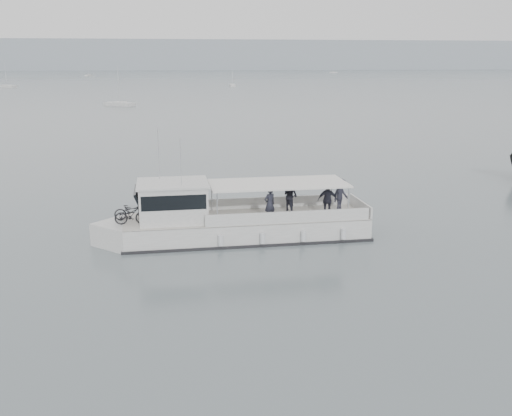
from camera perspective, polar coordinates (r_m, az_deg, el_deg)
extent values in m
plane|color=#515C5F|center=(33.00, -2.97, -1.38)|extent=(1400.00, 1400.00, 0.00)
cube|color=#939EA8|center=(591.62, -8.53, 14.87)|extent=(1400.00, 90.00, 28.00)
cube|color=silver|center=(29.87, -0.95, -2.14)|extent=(12.58, 3.59, 1.36)
cube|color=silver|center=(29.62, -13.01, -2.67)|extent=(3.39, 3.39, 1.36)
cube|color=beige|center=(29.68, -0.95, -0.88)|extent=(12.58, 3.59, 0.06)
cube|color=black|center=(29.99, -0.95, -2.90)|extent=(12.79, 3.72, 0.19)
cube|color=silver|center=(31.46, 1.98, 0.59)|extent=(8.34, 0.28, 0.63)
cube|color=silver|center=(28.42, 3.28, -0.95)|extent=(8.34, 0.28, 0.63)
cube|color=silver|center=(31.12, 10.40, 0.20)|extent=(0.17, 3.34, 0.63)
cube|color=silver|center=(29.13, -8.28, 0.57)|extent=(3.39, 2.88, 1.88)
cube|color=black|center=(29.11, -11.47, 0.74)|extent=(0.64, 2.62, 1.21)
cube|color=black|center=(29.06, -8.30, 1.17)|extent=(3.19, 2.92, 0.73)
cube|color=silver|center=(28.91, -8.35, 2.48)|extent=(3.61, 3.10, 0.10)
cube|color=white|center=(29.57, 2.23, 2.48)|extent=(7.15, 3.27, 0.08)
cylinder|color=silver|center=(27.86, -3.90, -0.12)|extent=(0.06, 0.06, 1.72)
cylinder|color=silver|center=(30.68, -4.46, 1.24)|extent=(0.06, 0.06, 1.72)
cylinder|color=silver|center=(29.26, 9.21, 0.44)|extent=(0.06, 0.06, 1.72)
cylinder|color=silver|center=(31.96, 7.54, 1.70)|extent=(0.06, 0.06, 1.72)
cylinder|color=silver|center=(29.59, -9.71, 5.37)|extent=(0.03, 0.03, 2.71)
cylinder|color=silver|center=(27.99, -7.54, 4.50)|extent=(0.03, 0.03, 2.29)
cylinder|color=silver|center=(27.93, -3.55, -3.25)|extent=(0.26, 0.26, 0.52)
cylinder|color=silver|center=(28.21, 0.67, -3.04)|extent=(0.26, 0.26, 0.52)
cylinder|color=silver|center=(28.64, 4.78, -2.82)|extent=(0.26, 0.26, 0.52)
cylinder|color=silver|center=(29.22, 8.75, -2.59)|extent=(0.26, 0.26, 0.52)
imported|color=black|center=(29.69, -12.29, -0.28)|extent=(1.80, 0.66, 0.94)
imported|color=black|center=(28.87, -12.36, -0.65)|extent=(1.66, 0.50, 0.99)
imported|color=#262733|center=(28.74, 1.38, 0.40)|extent=(0.76, 0.66, 1.75)
imported|color=#262733|center=(30.63, 3.46, 1.27)|extent=(1.02, 1.07, 1.75)
imported|color=#262733|center=(29.78, 7.18, 0.79)|extent=(1.09, 0.62, 1.75)
imported|color=#262733|center=(31.05, 8.47, 1.32)|extent=(1.30, 1.20, 1.75)
cube|color=silver|center=(210.55, -2.38, 12.15)|extent=(1.93, 5.71, 0.75)
cube|color=silver|center=(210.54, -2.38, 12.24)|extent=(1.63, 2.02, 0.45)
cylinder|color=silver|center=(210.44, -2.39, 13.09)|extent=(0.08, 0.08, 6.24)
cube|color=silver|center=(440.78, 7.76, 13.28)|extent=(5.86, 1.99, 0.75)
cube|color=silver|center=(440.77, 7.76, 13.32)|extent=(2.07, 1.67, 0.45)
cube|color=silver|center=(363.82, -16.37, 12.60)|extent=(4.22, 6.52, 0.75)
cube|color=silver|center=(363.81, -16.38, 12.65)|extent=(2.45, 2.68, 0.45)
cylinder|color=silver|center=(363.75, -16.41, 13.19)|extent=(0.08, 0.08, 6.86)
cube|color=silver|center=(122.24, -13.48, 10.05)|extent=(6.64, 5.81, 0.75)
cube|color=silver|center=(122.22, -13.48, 10.20)|extent=(3.01, 2.93, 0.45)
cylinder|color=silver|center=(122.02, -13.59, 11.92)|extent=(0.08, 0.08, 7.40)
cube|color=silver|center=(220.48, -23.65, 11.09)|extent=(7.22, 5.27, 0.75)
cube|color=silver|center=(220.47, -23.66, 11.17)|extent=(3.08, 2.88, 0.45)
cylinder|color=silver|center=(220.36, -23.76, 12.16)|extent=(0.08, 0.08, 7.69)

